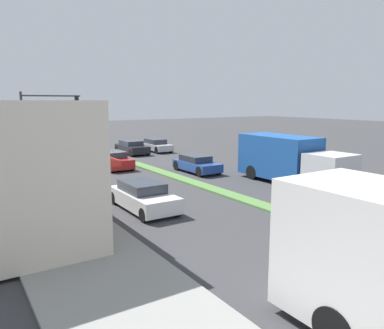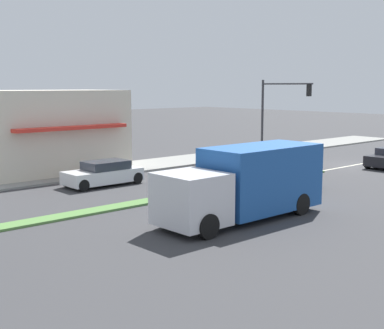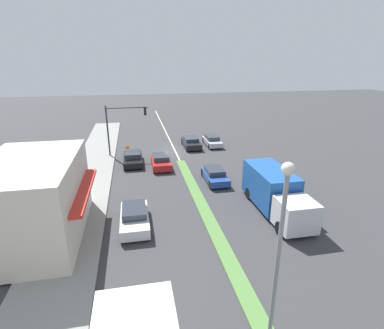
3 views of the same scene
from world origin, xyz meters
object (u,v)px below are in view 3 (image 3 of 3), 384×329
delivery_truck (275,192)px  van_white (135,217)px  sedan_silver (212,141)px  suv_black (133,158)px  pedestrian (81,192)px  sedan_dark (191,142)px  street_lamp (280,237)px  warning_aframe_sign (128,149)px  coupe_blue (215,175)px  traffic_signal_main (120,122)px  hatchback_red (161,161)px

delivery_truck → van_white: (10.00, 0.31, -0.84)m
delivery_truck → sedan_silver: bearing=-90.0°
van_white → suv_black: (0.00, -12.76, -0.02)m
sedan_silver → van_white: bearing=60.9°
pedestrian → sedan_dark: size_ratio=0.38×
street_lamp → suv_black: size_ratio=1.66×
delivery_truck → suv_black: bearing=-51.2°
warning_aframe_sign → coupe_blue: size_ratio=0.21×
traffic_signal_main → sedan_silver: 11.79m
coupe_blue → street_lamp: bearing=82.2°
hatchback_red → sedan_dark: 7.88m
warning_aframe_sign → sedan_dark: sedan_dark is taller
street_lamp → suv_black: (5.00, -22.54, -4.17)m
traffic_signal_main → sedan_dark: bearing=-168.1°
delivery_truck → coupe_blue: size_ratio=1.91×
sedan_dark → sedan_silver: bearing=-172.4°
street_lamp → pedestrian: size_ratio=4.62×
traffic_signal_main → sedan_silver: (-11.12, -2.13, -3.29)m
delivery_truck → sedan_dark: size_ratio=1.79×
sedan_dark → delivery_truck: bearing=99.2°
hatchback_red → coupe_blue: 6.41m
van_white → traffic_signal_main: bearing=-85.9°
warning_aframe_sign → coupe_blue: bearing=126.8°
pedestrian → sedan_silver: size_ratio=0.39×
traffic_signal_main → delivery_truck: (-11.12, 15.52, -2.43)m
street_lamp → sedan_dark: 27.76m
traffic_signal_main → sedan_silver: size_ratio=1.36×
delivery_truck → sedan_silver: 17.67m
pedestrian → suv_black: pedestrian is taller
warning_aframe_sign → sedan_silver: 10.66m
warning_aframe_sign → van_white: (-0.59, 16.81, 0.20)m
hatchback_red → coupe_blue: (-4.40, 4.66, -0.02)m
warning_aframe_sign → pedestrian: bearing=75.4°
warning_aframe_sign → suv_black: suv_black is taller
hatchback_red → traffic_signal_main: bearing=-50.6°
delivery_truck → traffic_signal_main: bearing=-54.4°
warning_aframe_sign → suv_black: bearing=98.3°
delivery_truck → street_lamp: bearing=63.6°
sedan_dark → sedan_silver: sedan_dark is taller
traffic_signal_main → street_lamp: bearing=103.5°
warning_aframe_sign → hatchback_red: (-3.39, 5.76, 0.19)m
warning_aframe_sign → delivery_truck: (-10.59, 16.50, 1.04)m
traffic_signal_main → delivery_truck: size_ratio=0.75×
sedan_dark → coupe_blue: size_ratio=1.07×
sedan_dark → van_white: size_ratio=1.01×
hatchback_red → suv_black: hatchback_red is taller
street_lamp → sedan_dark: (-2.20, -27.36, -4.14)m
warning_aframe_sign → sedan_dark: 7.83m
traffic_signal_main → pedestrian: 12.46m
pedestrian → warning_aframe_sign: bearing=-104.6°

